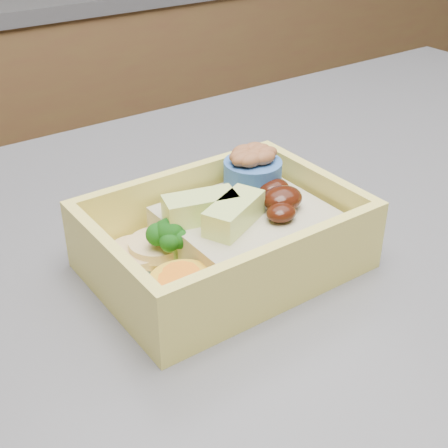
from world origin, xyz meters
TOP-DOWN VIEW (x-y plane):
  - bento_box at (0.02, 0.01)m, footprint 0.19×0.13m

SIDE VIEW (x-z plane):
  - bento_box at x=0.02m, z-range 0.91..0.98m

